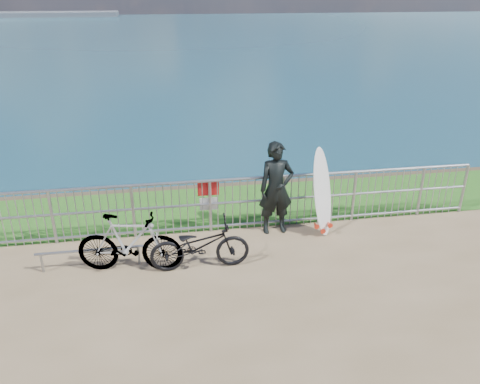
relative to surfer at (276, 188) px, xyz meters
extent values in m
plane|color=#205617|center=(-0.78, 1.31, -0.93)|extent=(120.00, 120.00, 0.00)
cube|color=brown|center=(-0.78, 2.51, -3.44)|extent=(120.00, 0.30, 5.00)
plane|color=#204C60|center=(-0.78, 88.61, -5.94)|extent=(260.00, 260.00, 0.00)
cube|color=#565E68|center=(-50.78, 166.61, -5.19)|extent=(70.00, 12.00, 1.50)
cylinder|color=#95989E|center=(-0.78, 0.21, 0.16)|extent=(10.00, 0.06, 0.06)
cylinder|color=#95989E|center=(-0.78, 0.21, -0.33)|extent=(10.00, 0.05, 0.05)
cylinder|color=#95989E|center=(-0.78, 0.21, -0.84)|extent=(10.00, 0.05, 0.05)
cylinder|color=#95989E|center=(-4.28, 0.21, -0.39)|extent=(0.06, 0.06, 1.10)
cylinder|color=#95989E|center=(-2.78, 0.21, -0.39)|extent=(0.06, 0.06, 1.10)
cylinder|color=#95989E|center=(-1.28, 0.21, -0.39)|extent=(0.06, 0.06, 1.10)
cylinder|color=#95989E|center=(0.22, 0.21, -0.39)|extent=(0.06, 0.06, 1.10)
cylinder|color=#95989E|center=(1.72, 0.21, -0.39)|extent=(0.06, 0.06, 1.10)
cylinder|color=#95989E|center=(3.22, 0.21, -0.39)|extent=(0.06, 0.06, 1.10)
cylinder|color=#95989E|center=(4.22, 0.21, -0.39)|extent=(0.06, 0.06, 1.10)
cube|color=red|center=(-1.31, 0.27, -0.02)|extent=(0.42, 0.02, 0.30)
cube|color=white|center=(-1.31, 0.26, -0.02)|extent=(0.38, 0.01, 0.08)
cube|color=white|center=(-1.31, 0.27, -0.36)|extent=(0.36, 0.02, 0.26)
imported|color=black|center=(0.00, 0.00, 0.00)|extent=(0.70, 0.47, 1.88)
ellipsoid|color=white|center=(0.87, -0.21, -0.04)|extent=(0.61, 0.59, 1.79)
cone|color=red|center=(0.74, -0.33, -0.69)|extent=(0.11, 0.19, 0.11)
cone|color=red|center=(1.01, -0.33, -0.69)|extent=(0.11, 0.19, 0.11)
cone|color=red|center=(0.87, -0.33, -0.80)|extent=(0.11, 0.19, 0.11)
imported|color=black|center=(-1.61, -1.11, -0.48)|extent=(1.73, 0.61, 0.91)
imported|color=black|center=(-2.80, -0.99, -0.40)|extent=(1.86, 0.82, 1.08)
cylinder|color=#95989E|center=(-3.50, -0.81, -0.58)|extent=(1.84, 0.05, 0.05)
cylinder|color=#95989E|center=(-4.32, -0.81, -0.76)|extent=(0.04, 0.04, 0.36)
cylinder|color=#95989E|center=(-2.68, -0.81, -0.76)|extent=(0.04, 0.04, 0.36)
camera|label=1|loc=(-2.05, -8.15, 3.63)|focal=35.00mm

